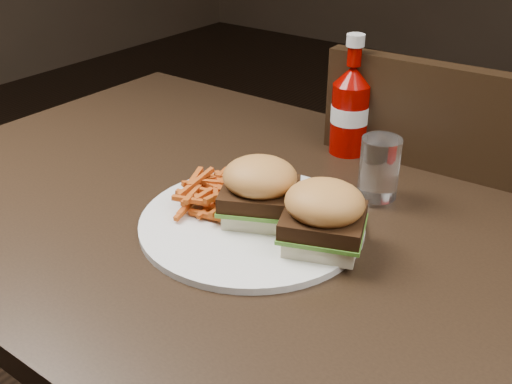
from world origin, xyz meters
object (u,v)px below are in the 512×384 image
Objects in this scene: tumbler at (379,168)px; dining_table at (254,219)px; ketchup_bottle at (349,120)px; plate at (252,222)px; chair_far at (454,266)px.

dining_table is at bearing -136.37° from tumbler.
plate is at bearing -87.28° from ketchup_bottle.
tumbler reaches higher than plate.
chair_far is 0.53m from tumbler.
plate is (0.03, -0.04, 0.03)m from dining_table.
dining_table is at bearing -93.14° from ketchup_bottle.
tumbler is at bearing -46.73° from ketchup_bottle.
dining_table is 12.70× the size of tumbler.
chair_far is at bearing 70.53° from dining_table.
ketchup_bottle is (-0.16, -0.24, 0.38)m from chair_far.
dining_table reaches higher than chair_far.
plate is 2.44× the size of ketchup_bottle.
ketchup_bottle is (0.01, 0.26, 0.08)m from dining_table.
plate is (-0.15, -0.54, 0.33)m from chair_far.
chair_far is at bearing 55.74° from ketchup_bottle.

